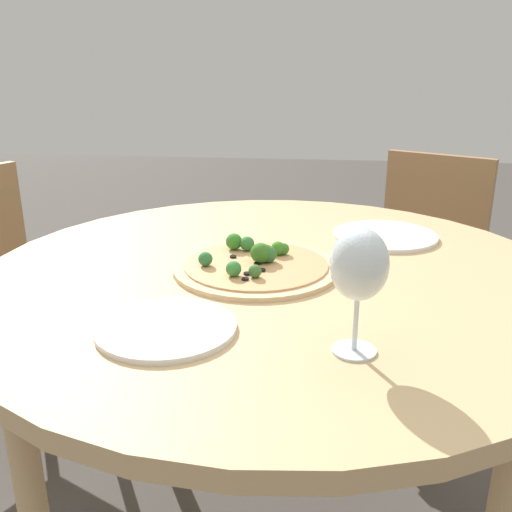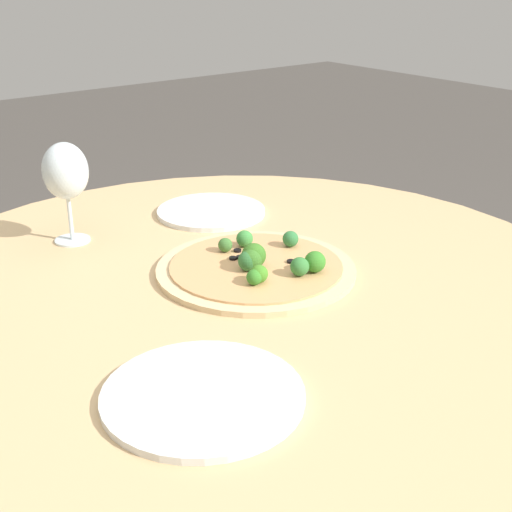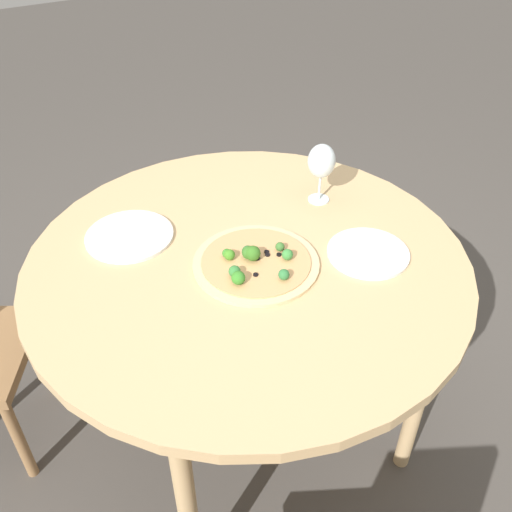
{
  "view_description": "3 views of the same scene",
  "coord_description": "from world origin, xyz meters",
  "px_view_note": "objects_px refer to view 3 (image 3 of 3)",
  "views": [
    {
      "loc": [
        -0.08,
        1.11,
        1.19
      ],
      "look_at": [
        0.04,
        0.01,
        0.81
      ],
      "focal_mm": 40.0,
      "sensor_mm": 36.0,
      "label": 1
    },
    {
      "loc": [
        -0.66,
        -0.88,
        1.28
      ],
      "look_at": [
        0.04,
        0.01,
        0.81
      ],
      "focal_mm": 50.0,
      "sensor_mm": 36.0,
      "label": 2
    },
    {
      "loc": [
        1.09,
        -0.58,
        1.76
      ],
      "look_at": [
        0.04,
        0.01,
        0.81
      ],
      "focal_mm": 40.0,
      "sensor_mm": 36.0,
      "label": 3
    }
  ],
  "objects_px": {
    "pizza": "(255,262)",
    "wine_glass": "(322,162)",
    "plate_near": "(368,253)",
    "plate_far": "(129,236)"
  },
  "relations": [
    {
      "from": "wine_glass",
      "to": "plate_far",
      "type": "xyz_separation_m",
      "value": [
        -0.1,
        -0.59,
        -0.13
      ]
    },
    {
      "from": "pizza",
      "to": "plate_far",
      "type": "relative_size",
      "value": 1.36
    },
    {
      "from": "plate_near",
      "to": "plate_far",
      "type": "bearing_deg",
      "value": -126.0
    },
    {
      "from": "pizza",
      "to": "wine_glass",
      "type": "bearing_deg",
      "value": 119.16
    },
    {
      "from": "plate_near",
      "to": "pizza",
      "type": "bearing_deg",
      "value": -110.54
    },
    {
      "from": "plate_near",
      "to": "wine_glass",
      "type": "bearing_deg",
      "value": 172.95
    },
    {
      "from": "pizza",
      "to": "wine_glass",
      "type": "relative_size",
      "value": 1.79
    },
    {
      "from": "pizza",
      "to": "plate_near",
      "type": "bearing_deg",
      "value": 69.46
    },
    {
      "from": "pizza",
      "to": "plate_near",
      "type": "xyz_separation_m",
      "value": [
        0.11,
        0.3,
        -0.01
      ]
    },
    {
      "from": "plate_far",
      "to": "pizza",
      "type": "bearing_deg",
      "value": 41.3
    }
  ]
}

